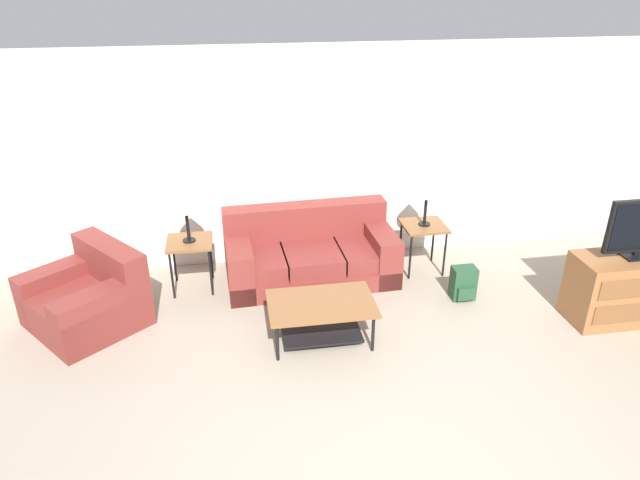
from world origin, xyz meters
The scene contains 10 objects.
wall_back centered at (0.00, 3.89, 1.30)m, with size 8.92×0.06×2.60m.
couch centered at (-0.21, 3.32, 0.29)m, with size 1.99×1.03×0.82m.
armchair centered at (-2.59, 2.73, 0.28)m, with size 1.40×1.41×0.80m.
coffee_table centered at (-0.28, 2.06, 0.32)m, with size 1.04×0.66×0.43m.
side_table_left centered at (-1.57, 3.28, 0.53)m, with size 0.50×0.48×0.60m.
side_table_right centered at (1.15, 3.28, 0.53)m, with size 0.50×0.48×0.60m.
table_lamp_left centered at (-1.57, 3.28, 1.07)m, with size 0.31×0.31×0.59m.
table_lamp_right centered at (1.15, 3.28, 1.07)m, with size 0.31×0.31×0.59m.
tv_console centered at (2.90, 1.92, 0.36)m, with size 1.15×0.52×0.72m.
backpack centered at (1.40, 2.56, 0.18)m, with size 0.26×0.25×0.38m.
Camera 1 is at (-1.06, -2.58, 3.37)m, focal length 32.00 mm.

